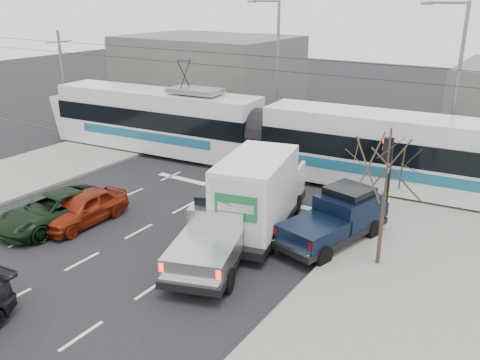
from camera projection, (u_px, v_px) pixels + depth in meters
The scene contains 15 objects.
ground at pixel (170, 241), 20.25m from camera, with size 120.00×120.00×0.00m, color black.
sidewalk_right at pixel (395, 311), 15.67m from camera, with size 6.00×60.00×0.15m, color gray.
rails at pixel (287, 172), 28.16m from camera, with size 60.00×1.60×0.03m, color #33302D.
building_left at pixel (208, 72), 43.71m from camera, with size 14.00×10.00×6.00m, color #66605C.
bare_tree at pixel (387, 167), 17.08m from camera, with size 2.40×2.40×5.00m.
traffic_signal at pixel (388, 161), 21.17m from camera, with size 0.44×0.44×3.60m.
street_lamp_near at pixel (454, 81), 25.87m from camera, with size 2.38×0.25×9.00m.
street_lamp_far at pixel (275, 62), 33.27m from camera, with size 2.38×0.25×9.00m.
catenary at pixel (289, 103), 26.83m from camera, with size 60.00×0.20×7.00m.
tram at pixel (263, 134), 27.98m from camera, with size 28.15×5.05×5.72m.
silver_pickup at pixel (219, 227), 18.86m from camera, with size 4.01×6.65×2.29m.
box_truck at pixel (260, 193), 20.68m from camera, with size 3.72×7.03×3.34m.
navy_pickup at pixel (338, 217), 19.86m from camera, with size 3.05×5.39×2.15m.
green_car at pixel (54, 210), 21.48m from camera, with size 2.31×5.01×1.39m, color black.
red_car at pixel (84, 208), 21.65m from camera, with size 1.66×4.13×1.41m, color maroon.
Camera 1 is at (12.13, -13.81, 9.25)m, focal length 38.00 mm.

